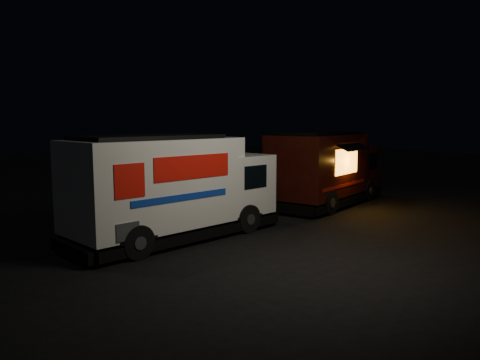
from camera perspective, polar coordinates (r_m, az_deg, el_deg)
ground at (r=14.60m, az=1.89°, el=-6.60°), size 80.00×80.00×0.00m
white_truck at (r=13.98m, az=-7.71°, el=-0.82°), size 7.10×3.32×3.10m
red_truck at (r=19.84m, az=10.58°, el=1.45°), size 6.98×4.22×3.05m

